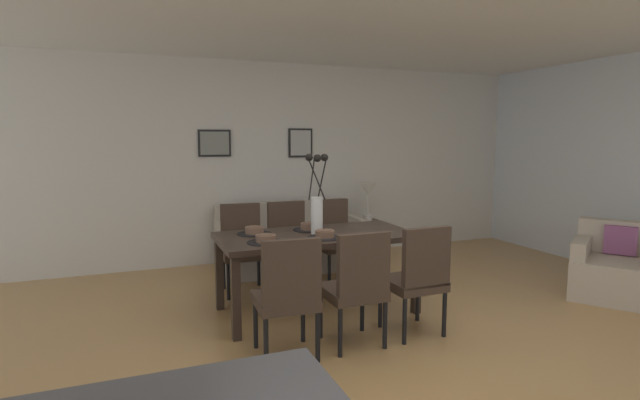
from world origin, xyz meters
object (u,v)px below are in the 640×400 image
framed_picture_left (215,143)px  bowl_far_left (325,233)px  centerpiece_vase (317,203)px  bowl_near_right (254,230)px  dining_chair_mid_left (418,275)px  framed_picture_center (300,143)px  dining_chair_far_left (357,283)px  sofa (290,245)px  dining_chair_near_left (288,292)px  dining_chair_near_right (242,243)px  armchair (617,269)px  dining_chair_mid_right (335,236)px  bowl_near_left (266,238)px  table_lamp (368,193)px  dining_table (317,242)px  bowl_far_right (309,226)px  dining_chair_far_right (290,240)px  side_table (367,240)px

framed_picture_left → bowl_far_left: bearing=-76.0°
centerpiece_vase → bowl_near_right: centerpiece_vase is taller
dining_chair_mid_left → framed_picture_center: (0.01, 2.92, 1.04)m
dining_chair_far_left → dining_chair_mid_left: size_ratio=1.00×
sofa → framed_picture_left: size_ratio=4.30×
dining_chair_near_left → framed_picture_center: 3.33m
dining_chair_near_right → armchair: 3.87m
dining_chair_near_right → sofa: dining_chair_near_right is taller
dining_chair_near_right → dining_chair_mid_right: (1.06, -0.02, 0.00)m
bowl_near_left → framed_picture_left: size_ratio=0.42×
dining_chair_mid_left → table_lamp: 2.58m
dining_chair_near_left → dining_chair_mid_left: (1.12, 0.03, 0.00)m
dining_chair_near_left → bowl_near_right: dining_chair_near_left is taller
dining_table → dining_chair_mid_left: bearing=-56.0°
bowl_far_left → dining_chair_mid_right: bearing=62.6°
bowl_far_left → bowl_far_right: 0.40m
bowl_near_right → dining_table: bearing=-20.2°
framed_picture_left → dining_chair_near_right: bearing=-86.9°
dining_chair_far_left → centerpiece_vase: (0.00, 0.85, 0.51)m
dining_chair_far_right → bowl_near_right: (-0.55, -0.66, 0.27)m
bowl_near_right → bowl_far_right: bearing=0.0°
bowl_far_right → table_lamp: (1.34, 1.40, 0.11)m
dining_chair_near_left → armchair: (3.56, 0.12, -0.23)m
side_table → framed_picture_left: framed_picture_left is taller
framed_picture_left → framed_picture_center: 1.15m
bowl_near_left → bowl_near_right: bearing=90.0°
dining_chair_far_right → centerpiece_vase: centerpiece_vase is taller
dining_chair_mid_right → table_lamp: table_lamp is taller
dining_chair_far_right → table_lamp: 1.57m
dining_table → bowl_near_right: bowl_near_right is taller
dining_chair_near_right → table_lamp: (1.85, 0.72, 0.38)m
dining_chair_mid_left → armchair: 2.46m
armchair → framed_picture_center: bearing=130.7°
side_table → armchair: armchair is taller
dining_chair_far_right → framed_picture_left: size_ratio=2.26×
framed_picture_center → dining_chair_mid_left: bearing=-90.3°
dining_chair_near_left → sofa: (0.81, 2.47, -0.23)m
table_lamp → armchair: bearing=-54.5°
centerpiece_vase → framed_picture_left: bearing=105.3°
table_lamp → bowl_far_right: bearing=-133.9°
armchair → framed_picture_left: (-3.58, 2.83, 1.27)m
dining_chair_mid_right → bowl_near_right: 1.30m
centerpiece_vase → dining_chair_far_left: bearing=-90.1°
dining_chair_near_right → dining_chair_far_right: (0.52, -0.01, 0.00)m
dining_table → dining_chair_mid_right: 1.03m
dining_chair_far_right → framed_picture_left: 1.72m
framed_picture_center → dining_chair_near_right: bearing=-131.6°
dining_table → dining_chair_far_right: bearing=89.2°
dining_chair_near_right → armchair: dining_chair_near_right is taller
centerpiece_vase → bowl_far_right: (-0.00, 0.20, -0.24)m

